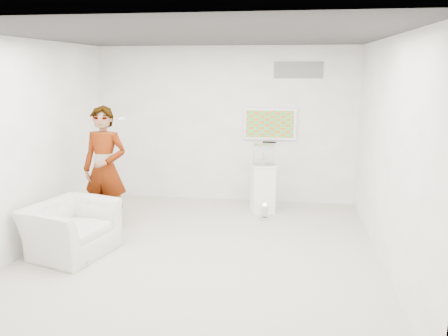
% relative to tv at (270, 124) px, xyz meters
% --- Properties ---
extents(room, '(5.01, 5.01, 3.00)m').
position_rel_tv_xyz_m(room, '(-0.85, -2.45, -0.05)').
color(room, '#B5B2A6').
rests_on(room, ground).
extents(tv, '(1.00, 0.08, 0.60)m').
position_rel_tv_xyz_m(tv, '(0.00, 0.00, 0.00)').
color(tv, silver).
rests_on(tv, room).
extents(logo_decal, '(0.90, 0.02, 0.30)m').
position_rel_tv_xyz_m(logo_decal, '(0.50, 0.04, 1.00)').
color(logo_decal, slate).
rests_on(logo_decal, room).
extents(person, '(0.78, 0.55, 2.01)m').
position_rel_tv_xyz_m(person, '(-2.54, -1.86, -0.54)').
color(person, silver).
rests_on(person, room).
extents(armchair, '(1.25, 1.35, 0.73)m').
position_rel_tv_xyz_m(armchair, '(-2.67, -2.86, -1.18)').
color(armchair, silver).
rests_on(armchair, room).
extents(pedestal, '(0.54, 0.54, 0.90)m').
position_rel_tv_xyz_m(pedestal, '(-0.08, -0.62, -1.10)').
color(pedestal, white).
rests_on(pedestal, room).
extents(floor_uplight, '(0.23, 0.23, 0.28)m').
position_rel_tv_xyz_m(floor_uplight, '(-0.02, -1.06, -1.41)').
color(floor_uplight, silver).
rests_on(floor_uplight, room).
extents(vitrine, '(0.35, 0.35, 0.35)m').
position_rel_tv_xyz_m(vitrine, '(-0.08, -0.62, -0.47)').
color(vitrine, white).
rests_on(vitrine, pedestal).
extents(console, '(0.05, 0.14, 0.19)m').
position_rel_tv_xyz_m(console, '(-0.08, -0.62, -0.55)').
color(console, white).
rests_on(console, pedestal).
extents(wii_remote, '(0.08, 0.13, 0.03)m').
position_rel_tv_xyz_m(wii_remote, '(-2.28, -1.74, 0.26)').
color(wii_remote, white).
rests_on(wii_remote, person).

